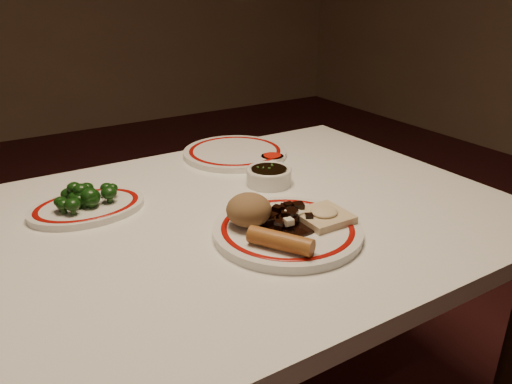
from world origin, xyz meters
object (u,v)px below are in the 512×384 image
object	(u,v)px
rice_mound	(249,210)
soy_bowl	(269,177)
broccoli_pile	(85,195)
spring_roll	(280,241)
main_plate	(288,230)
stirfry_heap	(286,218)
broccoli_plate	(87,207)
dining_table	(238,248)
fried_wonton	(323,215)

from	to	relation	value
rice_mound	soy_bowl	world-z (taller)	rice_mound
broccoli_pile	soy_bowl	distance (m)	0.43
broccoli_pile	spring_roll	bearing A→B (deg)	-57.05
main_plate	stirfry_heap	xyz separation A→B (m)	(0.01, 0.02, 0.02)
rice_mound	broccoli_plate	distance (m)	0.38
main_plate	rice_mound	size ratio (longest dim) A/B	3.84
soy_bowl	broccoli_pile	bearing A→B (deg)	169.56
stirfry_heap	soy_bowl	xyz separation A→B (m)	(0.11, 0.23, -0.01)
dining_table	spring_roll	xyz separation A→B (m)	(-0.03, -0.21, 0.13)
spring_roll	fried_wonton	distance (m)	0.15
main_plate	spring_roll	size ratio (longest dim) A/B	2.82
dining_table	main_plate	bearing A→B (deg)	-78.45
rice_mound	stirfry_heap	world-z (taller)	rice_mound
broccoli_pile	fried_wonton	bearing A→B (deg)	-40.49
rice_mound	main_plate	bearing A→B (deg)	-39.84
spring_roll	fried_wonton	size ratio (longest dim) A/B	1.25
fried_wonton	broccoli_plate	size ratio (longest dim) A/B	0.39
main_plate	fried_wonton	size ratio (longest dim) A/B	3.52
spring_roll	broccoli_pile	size ratio (longest dim) A/B	0.87
rice_mound	fried_wonton	xyz separation A→B (m)	(0.14, -0.06, -0.02)
spring_roll	main_plate	bearing A→B (deg)	14.94
stirfry_heap	dining_table	bearing A→B (deg)	106.73
dining_table	stirfry_heap	size ratio (longest dim) A/B	9.42
fried_wonton	main_plate	bearing A→B (deg)	170.53
rice_mound	spring_roll	xyz separation A→B (m)	(-0.00, -0.12, -0.02)
broccoli_pile	soy_bowl	world-z (taller)	broccoli_pile
dining_table	main_plate	world-z (taller)	main_plate
dining_table	fried_wonton	bearing A→B (deg)	-55.65
spring_roll	soy_bowl	world-z (taller)	spring_roll
spring_roll	broccoli_plate	bearing A→B (deg)	91.29
dining_table	broccoli_pile	xyz separation A→B (m)	(-0.28, 0.17, 0.13)
fried_wonton	stirfry_heap	world-z (taller)	same
spring_roll	fried_wonton	xyz separation A→B (m)	(0.14, 0.05, -0.01)
dining_table	fried_wonton	distance (m)	0.23
dining_table	fried_wonton	size ratio (longest dim) A/B	12.05
stirfry_heap	broccoli_pile	size ratio (longest dim) A/B	0.89
rice_mound	stirfry_heap	bearing A→B (deg)	-24.93
main_plate	stirfry_heap	size ratio (longest dim) A/B	2.75
main_plate	stirfry_heap	world-z (taller)	stirfry_heap
rice_mound	fried_wonton	world-z (taller)	rice_mound
rice_mound	stirfry_heap	size ratio (longest dim) A/B	0.72
broccoli_pile	main_plate	bearing A→B (deg)	-45.82
main_plate	spring_roll	xyz separation A→B (m)	(-0.06, -0.06, 0.02)
stirfry_heap	fried_wonton	bearing A→B (deg)	-23.85
fried_wonton	soy_bowl	xyz separation A→B (m)	(0.03, 0.26, -0.01)
stirfry_heap	soy_bowl	world-z (taller)	stirfry_heap
main_plate	broccoli_plate	world-z (taller)	main_plate
main_plate	stirfry_heap	bearing A→B (deg)	64.19
spring_roll	broccoli_pile	bearing A→B (deg)	91.56
rice_mound	broccoli_pile	xyz separation A→B (m)	(-0.25, 0.27, -0.01)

